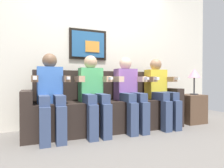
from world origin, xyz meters
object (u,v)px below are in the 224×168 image
object	(u,v)px
person_rightmost	(160,89)
person_leftmost	(51,92)
person_left_center	(93,91)
couch	(108,109)
person_right_center	(129,90)
table_lamp	(194,74)
side_table_right	(191,109)

from	to	relation	value
person_rightmost	person_leftmost	bearing A→B (deg)	180.00
person_left_center	person_rightmost	world-z (taller)	same
couch	person_right_center	world-z (taller)	person_right_center
person_leftmost	person_left_center	bearing A→B (deg)	0.05
person_rightmost	table_lamp	size ratio (longest dim) A/B	2.41
person_leftmost	person_right_center	size ratio (longest dim) A/B	1.00
table_lamp	couch	bearing A→B (deg)	174.34
person_rightmost	person_left_center	bearing A→B (deg)	179.98
couch	person_left_center	xyz separation A→B (m)	(-0.28, -0.17, 0.29)
couch	side_table_right	xyz separation A→B (m)	(1.55, -0.11, -0.06)
couch	person_left_center	world-z (taller)	person_left_center
couch	person_leftmost	xyz separation A→B (m)	(-0.85, -0.17, 0.29)
person_leftmost	person_rightmost	size ratio (longest dim) A/B	1.00
person_left_center	person_leftmost	bearing A→B (deg)	-179.95
person_left_center	table_lamp	distance (m)	1.88
person_right_center	person_rightmost	world-z (taller)	same
person_rightmost	table_lamp	xyz separation A→B (m)	(0.74, 0.01, 0.25)
person_left_center	person_rightmost	distance (m)	1.13
person_rightmost	couch	bearing A→B (deg)	168.71
couch	person_rightmost	world-z (taller)	person_rightmost
side_table_right	person_right_center	bearing A→B (deg)	-177.25
person_leftmost	side_table_right	bearing A→B (deg)	1.47
person_leftmost	person_right_center	bearing A→B (deg)	0.02
person_right_center	table_lamp	bearing A→B (deg)	0.51
couch	person_left_center	size ratio (longest dim) A/B	2.16
side_table_right	table_lamp	world-z (taller)	table_lamp
person_left_center	side_table_right	xyz separation A→B (m)	(1.83, 0.06, -0.36)
person_left_center	side_table_right	bearing A→B (deg)	1.91
person_left_center	person_rightmost	bearing A→B (deg)	-0.02
couch	person_right_center	size ratio (longest dim) A/B	2.16
person_leftmost	side_table_right	distance (m)	2.42
person_leftmost	person_rightmost	bearing A→B (deg)	0.00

